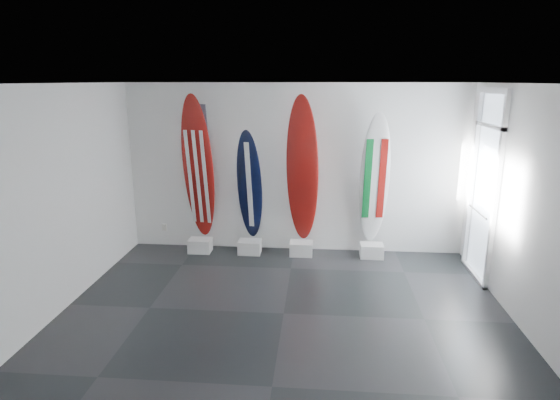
# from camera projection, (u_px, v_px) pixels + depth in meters

# --- Properties ---
(floor) EXTENTS (6.00, 6.00, 0.00)m
(floor) POSITION_uv_depth(u_px,v_px,m) (284.00, 313.00, 6.23)
(floor) COLOR black
(floor) RESTS_ON ground
(ceiling) EXTENTS (6.00, 6.00, 0.00)m
(ceiling) POSITION_uv_depth(u_px,v_px,m) (284.00, 83.00, 5.47)
(ceiling) COLOR white
(ceiling) RESTS_ON wall_back
(wall_back) EXTENTS (6.00, 0.00, 6.00)m
(wall_back) POSITION_uv_depth(u_px,v_px,m) (295.00, 169.00, 8.26)
(wall_back) COLOR white
(wall_back) RESTS_ON ground
(wall_front) EXTENTS (6.00, 0.00, 6.00)m
(wall_front) POSITION_uv_depth(u_px,v_px,m) (258.00, 294.00, 3.44)
(wall_front) COLOR white
(wall_front) RESTS_ON ground
(wall_left) EXTENTS (0.00, 5.00, 5.00)m
(wall_left) POSITION_uv_depth(u_px,v_px,m) (57.00, 201.00, 6.10)
(wall_left) COLOR white
(wall_left) RESTS_ON ground
(wall_right) EXTENTS (0.00, 5.00, 5.00)m
(wall_right) POSITION_uv_depth(u_px,v_px,m) (531.00, 211.00, 5.60)
(wall_right) COLOR white
(wall_right) RESTS_ON ground
(display_block_usa) EXTENTS (0.40, 0.30, 0.24)m
(display_block_usa) POSITION_uv_depth(u_px,v_px,m) (200.00, 245.00, 8.44)
(display_block_usa) COLOR white
(display_block_usa) RESTS_ON floor
(surfboard_usa) EXTENTS (0.66, 0.50, 2.60)m
(surfboard_usa) POSITION_uv_depth(u_px,v_px,m) (198.00, 168.00, 8.18)
(surfboard_usa) COLOR maroon
(surfboard_usa) RESTS_ON display_block_usa
(display_block_navy) EXTENTS (0.40, 0.30, 0.24)m
(display_block_navy) POSITION_uv_depth(u_px,v_px,m) (250.00, 247.00, 8.36)
(display_block_navy) COLOR white
(display_block_navy) RESTS_ON floor
(surfboard_navy) EXTENTS (0.51, 0.45, 2.00)m
(surfboard_navy) POSITION_uv_depth(u_px,v_px,m) (249.00, 185.00, 8.18)
(surfboard_navy) COLOR black
(surfboard_navy) RESTS_ON display_block_navy
(display_block_swiss) EXTENTS (0.40, 0.30, 0.24)m
(display_block_swiss) POSITION_uv_depth(u_px,v_px,m) (301.00, 248.00, 8.29)
(display_block_swiss) COLOR white
(display_block_swiss) RESTS_ON floor
(surfboard_swiss) EXTENTS (0.64, 0.43, 2.59)m
(surfboard_swiss) POSITION_uv_depth(u_px,v_px,m) (302.00, 170.00, 8.03)
(surfboard_swiss) COLOR maroon
(surfboard_swiss) RESTS_ON display_block_swiss
(display_block_italy) EXTENTS (0.40, 0.30, 0.24)m
(display_block_italy) POSITION_uv_depth(u_px,v_px,m) (372.00, 251.00, 8.19)
(display_block_italy) COLOR white
(display_block_italy) RESTS_ON floor
(surfboard_italy) EXTENTS (0.55, 0.36, 2.30)m
(surfboard_italy) POSITION_uv_depth(u_px,v_px,m) (375.00, 179.00, 7.96)
(surfboard_italy) COLOR silver
(surfboard_italy) RESTS_ON display_block_italy
(wall_outlet) EXTENTS (0.09, 0.02, 0.13)m
(wall_outlet) POSITION_uv_depth(u_px,v_px,m) (164.00, 227.00, 8.73)
(wall_outlet) COLOR silver
(wall_outlet) RESTS_ON wall_back
(glass_door) EXTENTS (0.12, 1.16, 2.85)m
(glass_door) POSITION_uv_depth(u_px,v_px,m) (484.00, 188.00, 7.12)
(glass_door) COLOR white
(glass_door) RESTS_ON floor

